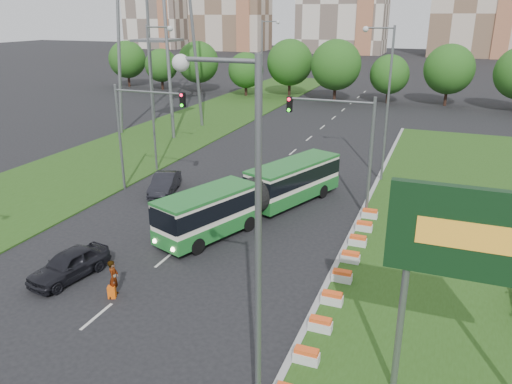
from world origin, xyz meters
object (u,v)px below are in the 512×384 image
at_px(billboard, 487,247).
at_px(car_left_near, 69,264).
at_px(traffic_mast_median, 347,137).
at_px(articulated_bus, 255,194).
at_px(traffic_mast_left, 137,122).
at_px(car_left_far, 165,183).
at_px(pedestrian, 114,278).
at_px(shopping_trolley, 112,292).

relative_size(billboard, car_left_near, 1.81).
bearing_deg(traffic_mast_median, articulated_bus, -155.49).
relative_size(traffic_mast_left, car_left_far, 1.76).
height_order(traffic_mast_median, articulated_bus, traffic_mast_median).
bearing_deg(traffic_mast_median, pedestrian, -119.70).
distance_m(car_left_near, shopping_trolley, 3.32).
distance_m(billboard, shopping_trolley, 16.69).
xyz_separation_m(traffic_mast_median, articulated_bus, (-5.40, -2.46, -3.77)).
bearing_deg(car_left_far, car_left_near, -97.66).
bearing_deg(articulated_bus, traffic_mast_median, 45.48).
bearing_deg(traffic_mast_median, car_left_far, -177.17).
relative_size(car_left_near, car_left_far, 0.97).
xyz_separation_m(traffic_mast_median, pedestrian, (-8.08, -14.17, -4.42)).
relative_size(traffic_mast_median, articulated_bus, 0.51).
bearing_deg(articulated_bus, car_left_far, -171.75).
distance_m(traffic_mast_median, articulated_bus, 7.03).
distance_m(car_left_far, pedestrian, 14.51).
bearing_deg(traffic_mast_left, car_left_near, -72.80).
bearing_deg(car_left_near, billboard, 2.95).
bearing_deg(articulated_bus, pedestrian, -81.96).
distance_m(car_left_near, pedestrian, 3.23).
bearing_deg(billboard, shopping_trolley, 174.23).
bearing_deg(pedestrian, traffic_mast_median, -51.53).
xyz_separation_m(billboard, articulated_bus, (-12.87, 13.54, -4.59)).
relative_size(billboard, pedestrian, 4.32).
height_order(car_left_far, pedestrian, pedestrian).
bearing_deg(shopping_trolley, traffic_mast_left, 93.07).
relative_size(articulated_bus, shopping_trolley, 25.25).
relative_size(articulated_bus, pedestrian, 8.45).
xyz_separation_m(traffic_mast_median, shopping_trolley, (-8.08, -14.43, -5.04)).
distance_m(traffic_mast_median, pedestrian, 16.91).
distance_m(articulated_bus, pedestrian, 12.04).
distance_m(traffic_mast_left, articulated_bus, 10.57).
height_order(articulated_bus, car_left_far, articulated_bus).
bearing_deg(pedestrian, billboard, -118.54).
bearing_deg(billboard, pedestrian, 173.29).
xyz_separation_m(billboard, car_left_far, (-20.84, 15.34, -5.42)).
bearing_deg(shopping_trolley, pedestrian, 67.00).
relative_size(pedestrian, shopping_trolley, 2.99).
relative_size(traffic_mast_left, articulated_bus, 0.51).
bearing_deg(traffic_mast_left, pedestrian, -61.77).
bearing_deg(billboard, articulated_bus, 133.53).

